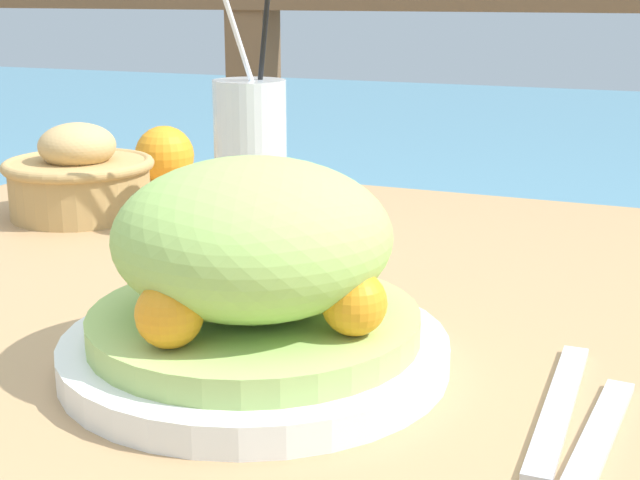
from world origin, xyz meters
TOP-DOWN VIEW (x-y plane):
  - patio_table at (0.00, 0.00)m, footprint 1.12×0.98m
  - railing_fence at (0.00, 0.82)m, footprint 2.80×0.08m
  - sea_backdrop at (0.00, 3.32)m, footprint 12.00×4.00m
  - salad_plate at (-0.01, -0.07)m, footprint 0.25×0.25m
  - drink_glass at (-0.16, 0.23)m, footprint 0.07×0.08m
  - bread_basket at (-0.37, 0.22)m, footprint 0.16×0.16m
  - fork at (0.18, -0.06)m, footprint 0.02×0.18m
  - knife at (0.21, -0.11)m, footprint 0.03×0.18m
  - orange_near_basket at (-0.37, 0.40)m, footprint 0.07×0.07m

SIDE VIEW (x-z plane):
  - sea_backdrop at x=0.00m, z-range 0.00..0.36m
  - patio_table at x=0.00m, z-range 0.27..0.99m
  - fork at x=0.18m, z-range 0.72..0.72m
  - knife at x=0.21m, z-range 0.72..0.72m
  - railing_fence at x=0.00m, z-range 0.22..1.24m
  - orange_near_basket at x=-0.37m, z-range 0.72..0.79m
  - bread_basket at x=-0.37m, z-range 0.71..0.81m
  - salad_plate at x=-0.01m, z-range 0.71..0.85m
  - drink_glass at x=-0.16m, z-range 0.67..0.92m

